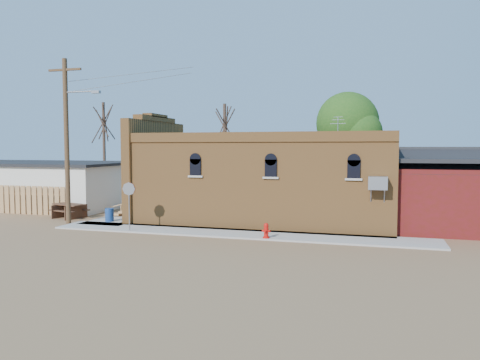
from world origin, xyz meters
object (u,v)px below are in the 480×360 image
(stop_sign, at_px, (129,193))
(trash_barrel, at_px, (109,215))
(fire_hydrant, at_px, (266,231))
(utility_pole, at_px, (67,137))
(picnic_table, at_px, (69,209))
(brick_bar, at_px, (261,180))

(stop_sign, distance_m, trash_barrel, 3.73)
(trash_barrel, bearing_deg, fire_hydrant, -13.44)
(utility_pole, distance_m, stop_sign, 5.35)
(fire_hydrant, distance_m, stop_sign, 7.16)
(stop_sign, distance_m, picnic_table, 6.75)
(picnic_table, bearing_deg, fire_hydrant, 1.80)
(stop_sign, relative_size, picnic_table, 1.01)
(brick_bar, bearing_deg, trash_barrel, -158.00)
(picnic_table, bearing_deg, utility_pole, -38.12)
(brick_bar, bearing_deg, fire_hydrant, -73.92)
(brick_bar, bearing_deg, picnic_table, -168.23)
(utility_pole, xyz_separation_m, stop_sign, (4.38, -1.20, -2.83))
(fire_hydrant, relative_size, trash_barrel, 0.96)
(brick_bar, xyz_separation_m, trash_barrel, (-7.96, -3.22, -1.90))
(stop_sign, height_order, picnic_table, stop_sign)
(brick_bar, distance_m, stop_sign, 7.72)
(stop_sign, xyz_separation_m, picnic_table, (-5.81, 3.16, -1.38))
(utility_pole, xyz_separation_m, picnic_table, (-1.43, 1.96, -4.21))
(utility_pole, relative_size, picnic_table, 3.75)
(brick_bar, distance_m, trash_barrel, 8.79)
(picnic_table, bearing_deg, stop_sign, -12.85)
(brick_bar, xyz_separation_m, stop_sign, (-5.41, -5.49, -0.40))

